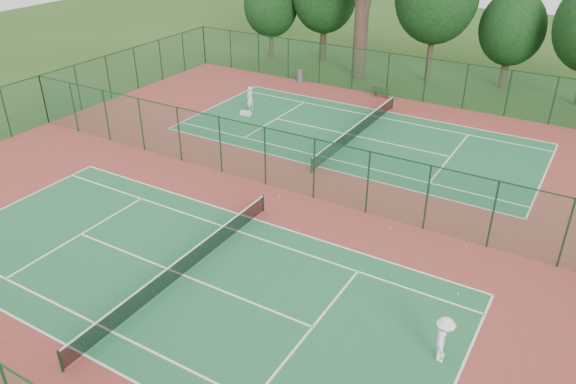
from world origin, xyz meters
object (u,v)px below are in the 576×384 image
(player_far, at_px, (250,99))
(bench, at_px, (381,92))
(trash_bin, at_px, (300,76))
(kit_bag, at_px, (246,113))
(player_near, at_px, (444,339))

(player_far, xyz_separation_m, bench, (7.24, 7.96, -0.53))
(trash_bin, bearing_deg, kit_bag, -86.26)
(trash_bin, relative_size, kit_bag, 1.24)
(player_far, xyz_separation_m, trash_bin, (-0.39, 8.23, -0.45))
(player_near, distance_m, trash_bin, 32.85)
(trash_bin, xyz_separation_m, bench, (7.63, -0.27, -0.08))
(player_far, bearing_deg, bench, 139.92)
(trash_bin, distance_m, bench, 7.64)
(player_far, distance_m, trash_bin, 8.26)
(player_near, height_order, bench, player_near)
(bench, bearing_deg, player_near, -61.58)
(player_far, height_order, kit_bag, player_far)
(player_near, distance_m, bench, 28.49)
(player_near, distance_m, player_far, 26.60)
(player_far, bearing_deg, trash_bin, -175.08)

